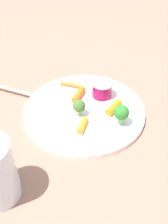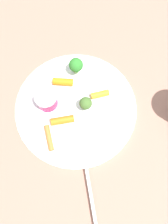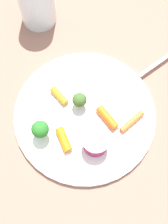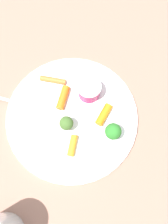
# 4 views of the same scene
# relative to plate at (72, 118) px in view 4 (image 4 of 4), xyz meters

# --- Properties ---
(ground_plane) EXTENTS (2.40, 2.40, 0.00)m
(ground_plane) POSITION_rel_plate_xyz_m (0.00, 0.00, -0.01)
(ground_plane) COLOR #946756
(plate) EXTENTS (0.29, 0.29, 0.01)m
(plate) POSITION_rel_plate_xyz_m (0.00, 0.00, 0.00)
(plate) COLOR white
(plate) RESTS_ON ground_plane
(sauce_cup) EXTENTS (0.05, 0.05, 0.04)m
(sauce_cup) POSITION_rel_plate_xyz_m (0.01, 0.07, 0.03)
(sauce_cup) COLOR #970B48
(sauce_cup) RESTS_ON plate
(broccoli_floret_0) EXTENTS (0.03, 0.03, 0.05)m
(broccoli_floret_0) POSITION_rel_plate_xyz_m (0.09, -0.00, 0.04)
(broccoli_floret_0) COLOR #8ABD69
(broccoli_floret_0) RESTS_ON plate
(broccoli_floret_1) EXTENTS (0.03, 0.03, 0.04)m
(broccoli_floret_1) POSITION_rel_plate_xyz_m (0.00, -0.02, 0.03)
(broccoli_floret_1) COLOR #94BD75
(broccoli_floret_1) RESTS_ON plate
(carrot_stick_0) EXTENTS (0.02, 0.05, 0.01)m
(carrot_stick_0) POSITION_rel_plate_xyz_m (0.03, -0.06, 0.01)
(carrot_stick_0) COLOR orange
(carrot_stick_0) RESTS_ON plate
(carrot_stick_1) EXTENTS (0.02, 0.05, 0.02)m
(carrot_stick_1) POSITION_rel_plate_xyz_m (0.06, 0.03, 0.01)
(carrot_stick_1) COLOR orange
(carrot_stick_1) RESTS_ON plate
(carrot_stick_2) EXTENTS (0.06, 0.03, 0.01)m
(carrot_stick_2) POSITION_rel_plate_xyz_m (-0.08, 0.06, 0.01)
(carrot_stick_2) COLOR orange
(carrot_stick_2) RESTS_ON plate
(carrot_stick_3) EXTENTS (0.03, 0.06, 0.02)m
(carrot_stick_3) POSITION_rel_plate_xyz_m (-0.04, 0.03, 0.01)
(carrot_stick_3) COLOR orange
(carrot_stick_3) RESTS_ON plate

